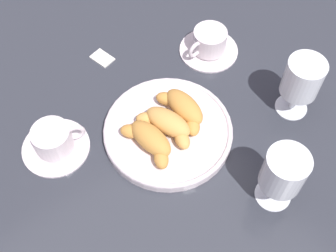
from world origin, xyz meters
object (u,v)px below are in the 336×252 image
croissant_large (183,108)px  croissant_extra (150,140)px  coffee_cup_far (54,141)px  sugar_packet (102,58)px  croissant_small (167,124)px  juice_glass_right (302,80)px  pastry_plate (168,131)px  juice_glass_left (283,173)px  coffee_cup_near (209,43)px

croissant_large → croissant_extra: (-0.02, 0.10, 0.00)m
coffee_cup_far → sugar_packet: (0.15, -0.20, -0.02)m
croissant_small → juice_glass_right: size_ratio=0.92×
croissant_extra → pastry_plate: bearing=-77.5°
croissant_large → croissant_extra: bearing=102.9°
juice_glass_left → sugar_packet: 0.49m
pastry_plate → croissant_small: bearing=109.6°
juice_glass_right → croissant_large: bearing=61.9°
pastry_plate → croissant_small: 0.03m
croissant_large → coffee_cup_far: bearing=69.3°
juice_glass_left → sugar_packet: (0.48, 0.09, -0.09)m
pastry_plate → juice_glass_right: size_ratio=1.87×
coffee_cup_near → coffee_cup_far: (-0.03, 0.41, 0.00)m
croissant_large → coffee_cup_near: 0.20m
coffee_cup_near → croissant_small: bearing=121.7°
juice_glass_right → pastry_plate: bearing=68.5°
coffee_cup_near → juice_glass_left: 0.38m
coffee_cup_near → juice_glass_left: juice_glass_left is taller
croissant_extra → coffee_cup_far: bearing=52.2°
sugar_packet → coffee_cup_far: bearing=113.1°
croissant_large → sugar_packet: size_ratio=2.74×
pastry_plate → sugar_packet: (0.25, 0.00, -0.01)m
croissant_large → sugar_packet: croissant_large is taller
croissant_extra → coffee_cup_far: size_ratio=1.00×
pastry_plate → croissant_large: 0.06m
croissant_large → coffee_cup_near: size_ratio=1.01×
pastry_plate → coffee_cup_far: coffee_cup_far is taller
pastry_plate → juice_glass_left: bearing=-160.2°
croissant_small → coffee_cup_near: bearing=-58.3°
croissant_small → juice_glass_right: (-0.10, -0.25, 0.05)m
croissant_extra → sugar_packet: bearing=-10.2°
juice_glass_right → coffee_cup_far: bearing=65.8°
sugar_packet → pastry_plate: bearing=166.7°
sugar_packet → coffee_cup_near: bearing=-134.6°
coffee_cup_near → coffee_cup_far: bearing=93.6°
juice_glass_left → sugar_packet: juice_glass_left is taller
croissant_extra → sugar_packet: 0.27m
coffee_cup_far → coffee_cup_near: bearing=-86.4°
croissant_small → croissant_extra: 0.05m
croissant_extra → juice_glass_right: juice_glass_right is taller
coffee_cup_far → croissant_small: bearing=-118.0°
croissant_small → pastry_plate: bearing=-70.4°
croissant_large → sugar_packet: (0.24, 0.05, -0.04)m
croissant_extra → juice_glass_left: juice_glass_left is taller
croissant_small → sugar_packet: 0.26m
coffee_cup_near → juice_glass_left: (-0.35, 0.13, 0.07)m
juice_glass_left → croissant_extra: bearing=31.9°
pastry_plate → juice_glass_right: bearing=-111.5°
pastry_plate → coffee_cup_near: (0.13, -0.21, 0.01)m
juice_glass_left → croissant_small: bearing=20.6°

